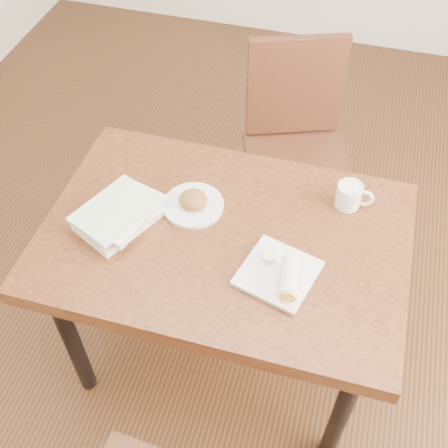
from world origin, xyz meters
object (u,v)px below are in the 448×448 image
(book_stack, at_px, (120,214))
(coffee_mug, at_px, (350,195))
(plate_scone, at_px, (193,203))
(table, at_px, (224,251))
(plate_burrito, at_px, (281,274))
(chair_far, at_px, (296,137))

(book_stack, bearing_deg, coffee_mug, 21.41)
(plate_scone, xyz_separation_m, book_stack, (-0.21, -0.12, 0.01))
(table, distance_m, book_stack, 0.36)
(book_stack, bearing_deg, plate_burrito, -8.61)
(chair_far, xyz_separation_m, book_stack, (-0.44, -0.80, 0.24))
(coffee_mug, relative_size, book_stack, 0.41)
(table, height_order, plate_burrito, plate_burrito)
(chair_far, xyz_separation_m, plate_scone, (-0.23, -0.68, 0.22))
(chair_far, bearing_deg, coffee_mug, -63.74)
(plate_scone, bearing_deg, plate_burrito, -31.04)
(plate_scone, bearing_deg, chair_far, 71.12)
(table, height_order, chair_far, chair_far)
(table, xyz_separation_m, plate_scone, (-0.13, 0.08, 0.11))
(coffee_mug, bearing_deg, book_stack, -158.59)
(table, height_order, plate_scone, plate_scone)
(table, relative_size, plate_burrito, 4.48)
(plate_burrito, bearing_deg, plate_scone, 148.96)
(table, distance_m, chair_far, 0.77)
(plate_scone, xyz_separation_m, plate_burrito, (0.34, -0.20, 0.00))
(table, bearing_deg, plate_scone, 146.91)
(table, bearing_deg, plate_burrito, -29.74)
(chair_far, bearing_deg, plate_burrito, -83.13)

